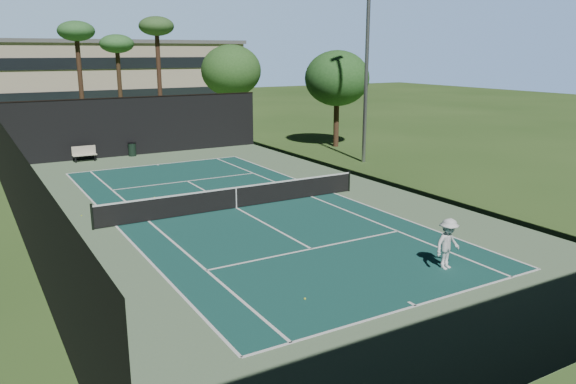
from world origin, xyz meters
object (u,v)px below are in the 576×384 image
Objects in this scene: tennis_ball_d at (81,216)px; park_bench at (84,153)px; trash_bin at (132,149)px; tennis_ball_c at (258,192)px; tennis_net at (236,197)px; player at (448,244)px; tennis_ball_a at (305,299)px; tennis_ball_b at (155,197)px.

park_bench reaches higher than tennis_ball_d.
tennis_ball_c is at bearing -78.85° from trash_bin.
tennis_net is at bearing -19.52° from tennis_ball_d.
tennis_ball_a is at bearing 168.81° from player.
tennis_net reaches higher than park_bench.
trash_bin is at bearing 91.86° from tennis_net.
tennis_ball_a reaches higher than tennis_ball_c.
tennis_ball_d is (-9.30, 12.52, -0.83)m from player.
trash_bin is (-2.69, 13.66, 0.45)m from tennis_ball_c.
tennis_ball_c is 13.93m from trash_bin.
player is 26.76× the size of tennis_ball_c.
tennis_net reaches higher than tennis_ball_c.
tennis_ball_c is at bearing -65.90° from park_bench.
park_bench is (-3.75, 15.32, -0.01)m from tennis_net.
tennis_ball_d is at bearing 118.79° from player.
trash_bin is (3.24, 0.39, -0.07)m from park_bench.
player is at bearing -53.38° from tennis_ball_d.
tennis_ball_b is 0.07× the size of trash_bin.
trash_bin reaches higher than tennis_ball_c.
tennis_ball_d is (-8.61, 0.23, -0.00)m from tennis_ball_c.
player reaches higher than tennis_ball_d.
player is 12.34m from tennis_ball_c.
park_bench reaches higher than trash_bin.
trash_bin reaches higher than tennis_ball_b.
tennis_ball_c is (2.18, 2.05, -0.53)m from tennis_net.
player is 1.83× the size of trash_bin.
tennis_net is 193.53× the size of tennis_ball_b.
player is at bearing -75.46° from park_bench.
tennis_ball_c is at bearing 43.16° from tennis_net.
park_bench is at bearing 95.22° from tennis_ball_b.
tennis_ball_b is 5.16m from tennis_ball_c.
player is 29.09× the size of tennis_ball_d.
trash_bin is (5.92, 13.43, 0.45)m from tennis_ball_d.
tennis_ball_c is 14.54m from park_bench.
tennis_net is 6.84m from tennis_ball_d.
tennis_ball_b is 11.64m from park_bench.
tennis_ball_a is 1.15× the size of tennis_ball_d.
trash_bin is at bearing 101.15° from tennis_ball_c.
park_bench reaches higher than tennis_ball_c.
tennis_ball_b is 1.03× the size of tennis_ball_c.
tennis_ball_a is 0.05× the size of park_bench.
tennis_net is 15.72m from trash_bin.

